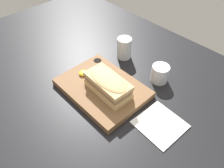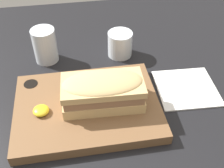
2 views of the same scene
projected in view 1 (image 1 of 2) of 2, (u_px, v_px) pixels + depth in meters
The scene contains 7 objects.
dining_table at pixel (113, 89), 88.52cm from camera, with size 174.38×104.17×2.00cm.
serving_board at pixel (102, 88), 85.66cm from camera, with size 33.18×24.54×2.68cm.
sandwich at pixel (108, 84), 79.80cm from camera, with size 18.46×9.80×7.34cm.
mustard_dollop at pixel (83, 73), 88.88cm from camera, with size 3.59×3.59×1.44cm.
water_glass at pixel (124, 49), 99.07cm from camera, with size 6.53×6.53×9.80cm.
wine_glass at pixel (160, 74), 88.51cm from camera, with size 7.05×7.05×7.21cm.
napkin at pixel (160, 124), 74.81cm from camera, with size 15.64×15.26×0.40cm.
Camera 1 is at (44.33, -42.80, 64.58)cm, focal length 35.00 mm.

